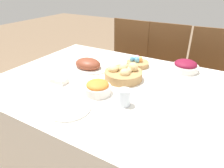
{
  "coord_description": "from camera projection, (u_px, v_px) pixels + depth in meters",
  "views": [
    {
      "loc": [
        0.52,
        -1.0,
        1.33
      ],
      "look_at": [
        -0.01,
        -0.08,
        0.77
      ],
      "focal_mm": 32.0,
      "sensor_mm": 36.0,
      "label": 1
    }
  ],
  "objects": [
    {
      "name": "knife",
      "position": [
        91.0,
        117.0,
        0.97
      ],
      "size": [
        0.01,
        0.18,
        0.0
      ],
      "rotation": [
        0.0,
        0.0,
        0.01
      ],
      "color": "silver",
      "rests_on": "dining_table"
    },
    {
      "name": "drinking_cup",
      "position": [
        124.0,
        97.0,
        1.04
      ],
      "size": [
        0.07,
        0.07,
        0.09
      ],
      "color": "silver",
      "rests_on": "dining_table"
    },
    {
      "name": "fork",
      "position": [
        49.0,
        101.0,
        1.09
      ],
      "size": [
        0.01,
        0.18,
        0.0
      ],
      "rotation": [
        0.0,
        0.0,
        0.01
      ],
      "color": "silver",
      "rests_on": "dining_table"
    },
    {
      "name": "butter_dish",
      "position": [
        59.0,
        80.0,
        1.29
      ],
      "size": [
        0.11,
        0.07,
        0.03
      ],
      "color": "silver",
      "rests_on": "dining_table"
    },
    {
      "name": "egg_basket",
      "position": [
        137.0,
        63.0,
        1.53
      ],
      "size": [
        0.17,
        0.17,
        0.08
      ],
      "color": "#AD8451",
      "rests_on": "dining_table"
    },
    {
      "name": "chair_far_left",
      "position": [
        125.0,
        61.0,
        2.24
      ],
      "size": [
        0.44,
        0.44,
        0.95
      ],
      "rotation": [
        0.0,
        0.0,
        -0.04
      ],
      "color": "brown",
      "rests_on": "ground"
    },
    {
      "name": "dining_table",
      "position": [
        119.0,
        129.0,
        1.44
      ],
      "size": [
        1.62,
        1.12,
        0.73
      ],
      "color": "white",
      "rests_on": "ground"
    },
    {
      "name": "beet_salad_bowl",
      "position": [
        185.0,
        66.0,
        1.44
      ],
      "size": [
        0.18,
        0.18,
        0.08
      ],
      "color": "silver",
      "rests_on": "dining_table"
    },
    {
      "name": "spoon",
      "position": [
        96.0,
        119.0,
        0.96
      ],
      "size": [
        0.01,
        0.18,
        0.0
      ],
      "rotation": [
        0.0,
        0.0,
        -0.01
      ],
      "color": "silver",
      "rests_on": "dining_table"
    },
    {
      "name": "carrot_bowl",
      "position": [
        98.0,
        88.0,
        1.16
      ],
      "size": [
        0.15,
        0.15,
        0.08
      ],
      "color": "silver",
      "rests_on": "dining_table"
    },
    {
      "name": "ham_platter",
      "position": [
        88.0,
        65.0,
        1.49
      ],
      "size": [
        0.31,
        0.22,
        0.09
      ],
      "color": "silver",
      "rests_on": "dining_table"
    },
    {
      "name": "dinner_plate",
      "position": [
        68.0,
        108.0,
        1.03
      ],
      "size": [
        0.23,
        0.23,
        0.01
      ],
      "color": "silver",
      "rests_on": "dining_table"
    },
    {
      "name": "bread_basket",
      "position": [
        124.0,
        74.0,
        1.32
      ],
      "size": [
        0.25,
        0.25,
        0.11
      ],
      "color": "#AD8451",
      "rests_on": "dining_table"
    },
    {
      "name": "ground_plane",
      "position": [
        118.0,
        164.0,
        1.61
      ],
      "size": [
        12.0,
        12.0,
        0.0
      ],
      "primitive_type": "plane",
      "color": "#7F664C"
    },
    {
      "name": "chair_far_center",
      "position": [
        161.0,
        69.0,
        2.06
      ],
      "size": [
        0.42,
        0.42,
        0.95
      ],
      "rotation": [
        0.0,
        0.0,
        0.01
      ],
      "color": "brown",
      "rests_on": "ground"
    },
    {
      "name": "chair_far_right",
      "position": [
        208.0,
        78.0,
        1.86
      ],
      "size": [
        0.44,
        0.44,
        0.95
      ],
      "rotation": [
        0.0,
        0.0,
        0.06
      ],
      "color": "brown",
      "rests_on": "ground"
    }
  ]
}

